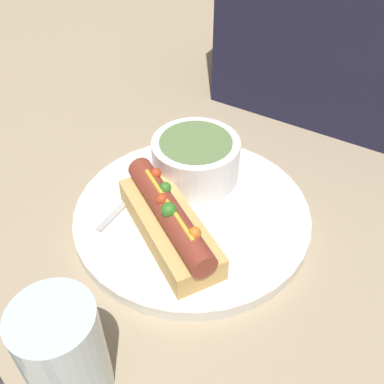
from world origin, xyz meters
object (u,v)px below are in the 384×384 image
at_px(hot_dog, 172,223).
at_px(spoon, 147,181).
at_px(drinking_glass, 64,353).
at_px(soup_bowl, 196,157).

xyz_separation_m(hot_dog, spoon, (-0.08, 0.06, -0.02)).
height_order(hot_dog, drinking_glass, drinking_glass).
relative_size(soup_bowl, spoon, 0.82).
bearing_deg(drinking_glass, spoon, 110.69).
bearing_deg(soup_bowl, spoon, -135.51).
height_order(soup_bowl, drinking_glass, drinking_glass).
distance_m(hot_dog, soup_bowl, 0.12).
height_order(hot_dog, spoon, hot_dog).
bearing_deg(spoon, drinking_glass, -159.85).
relative_size(hot_dog, spoon, 1.25).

